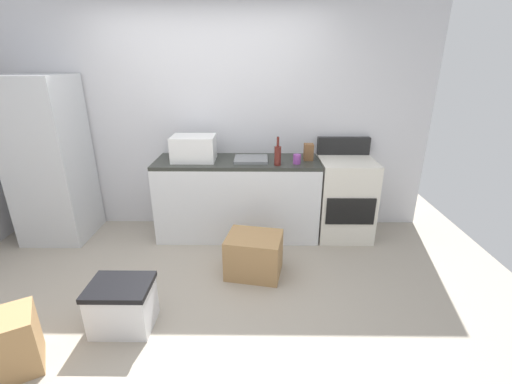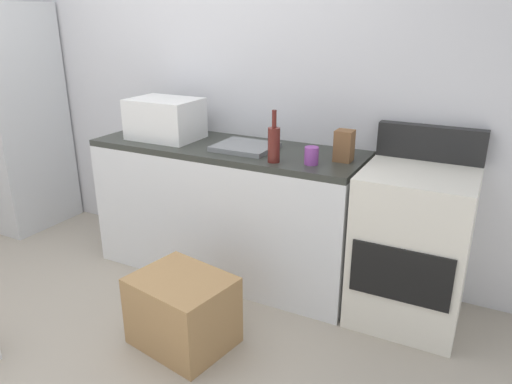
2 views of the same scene
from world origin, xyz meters
name	(u,v)px [view 1 (image 1 of 2)]	position (x,y,z in m)	size (l,w,h in m)	color
ground_plane	(196,297)	(0.00, 0.00, 0.00)	(6.00, 6.00, 0.00)	#9E9384
wall_back	(212,118)	(0.00, 1.55, 1.30)	(5.00, 0.10, 2.60)	silver
kitchen_counter	(238,198)	(0.30, 1.20, 0.45)	(1.80, 0.60, 0.90)	silver
refrigerator	(50,161)	(-1.75, 1.15, 0.90)	(0.68, 0.66, 1.79)	silver
stove_oven	(344,197)	(1.52, 1.21, 0.47)	(0.60, 0.61, 1.10)	silver
microwave	(194,148)	(-0.17, 1.18, 1.04)	(0.46, 0.34, 0.27)	white
sink_basin	(251,159)	(0.46, 1.17, 0.92)	(0.36, 0.32, 0.03)	slate
wine_bottle	(278,155)	(0.74, 1.00, 1.01)	(0.07, 0.07, 0.30)	#591E19
coffee_mug	(297,159)	(0.94, 1.06, 0.95)	(0.08, 0.08, 0.10)	purple
knife_block	(309,152)	(1.08, 1.21, 0.99)	(0.10, 0.10, 0.18)	brown
cardboard_box_medium	(254,255)	(0.50, 0.38, 0.20)	(0.50, 0.41, 0.39)	#A37A4C
storage_bin	(122,305)	(-0.49, -0.35, 0.19)	(0.46, 0.36, 0.38)	silver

